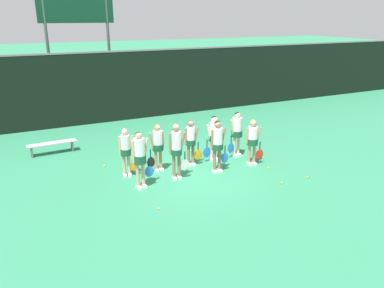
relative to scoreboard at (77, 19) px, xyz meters
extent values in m
plane|color=#2D7F56|center=(1.94, -8.50, -4.82)|extent=(140.00, 140.00, 0.00)
cube|color=black|center=(1.94, -1.16, -3.15)|extent=(60.00, 0.06, 3.35)
cube|color=slate|center=(1.94, -1.16, -1.43)|extent=(60.00, 0.08, 0.08)
cylinder|color=#515156|center=(-1.43, 0.00, -1.72)|extent=(0.14, 0.14, 6.19)
cylinder|color=#515156|center=(1.43, 0.00, -1.72)|extent=(0.14, 0.14, 6.19)
cube|color=#0F3823|center=(0.00, 0.00, 0.60)|extent=(3.49, 0.12, 1.54)
cube|color=#B2B2B7|center=(-2.16, -4.72, -4.40)|extent=(1.80, 0.44, 0.04)
cylinder|color=slate|center=(-1.43, -4.56, -4.62)|extent=(0.06, 0.06, 0.40)
cylinder|color=slate|center=(-1.42, -4.81, -4.62)|extent=(0.06, 0.06, 0.40)
cylinder|color=slate|center=(-2.90, -4.62, -4.62)|extent=(0.06, 0.06, 0.40)
cylinder|color=slate|center=(-2.89, -4.87, -4.62)|extent=(0.06, 0.06, 0.40)
cylinder|color=tan|center=(-0.02, -9.03, -4.39)|extent=(0.10, 0.10, 0.85)
cylinder|color=tan|center=(-0.21, -9.06, -4.39)|extent=(0.10, 0.10, 0.85)
cube|color=white|center=(-0.02, -9.06, -4.77)|extent=(0.14, 0.25, 0.09)
cube|color=white|center=(-0.20, -9.09, -4.77)|extent=(0.14, 0.25, 0.09)
cylinder|color=#194C33|center=(-0.11, -9.05, -3.88)|extent=(0.38, 0.38, 0.25)
cylinder|color=white|center=(-0.11, -9.05, -3.60)|extent=(0.33, 0.33, 0.73)
sphere|color=tan|center=(-0.11, -9.05, -3.14)|extent=(0.19, 0.19, 0.19)
sphere|color=#4C331E|center=(-0.12, -9.03, -3.12)|extent=(0.18, 0.18, 0.18)
cylinder|color=tan|center=(0.09, -9.02, -3.61)|extent=(0.23, 0.11, 0.69)
cylinder|color=tan|center=(-0.31, -9.08, -3.61)|extent=(0.08, 0.08, 0.69)
cylinder|color=black|center=(0.17, -9.03, -4.04)|extent=(0.03, 0.03, 0.25)
ellipsoid|color=blue|center=(0.17, -9.03, -4.34)|extent=(0.28, 0.03, 0.35)
cylinder|color=#8C664C|center=(1.22, -8.93, -4.39)|extent=(0.10, 0.10, 0.86)
cylinder|color=#8C664C|center=(1.05, -8.90, -4.39)|extent=(0.10, 0.10, 0.86)
cube|color=white|center=(1.21, -8.96, -4.77)|extent=(0.15, 0.26, 0.09)
cube|color=white|center=(1.05, -8.93, -4.77)|extent=(0.15, 0.26, 0.09)
cylinder|color=#194C33|center=(1.13, -8.91, -3.89)|extent=(0.35, 0.35, 0.18)
cylinder|color=white|center=(1.13, -8.91, -3.60)|extent=(0.30, 0.30, 0.72)
sphere|color=#8C664C|center=(1.13, -8.91, -3.13)|extent=(0.21, 0.21, 0.21)
sphere|color=#D8B772|center=(1.14, -8.89, -3.10)|extent=(0.20, 0.20, 0.20)
cylinder|color=#8C664C|center=(1.32, -8.95, -3.61)|extent=(0.23, 0.11, 0.69)
cylinder|color=#8C664C|center=(0.95, -8.88, -3.61)|extent=(0.08, 0.08, 0.69)
cylinder|color=black|center=(1.40, -8.98, -4.04)|extent=(0.03, 0.03, 0.27)
ellipsoid|color=silver|center=(1.40, -8.98, -4.37)|extent=(0.30, 0.03, 0.38)
cylinder|color=#8C664C|center=(2.67, -8.98, -4.40)|extent=(0.10, 0.10, 0.84)
cylinder|color=#8C664C|center=(2.48, -8.98, -4.40)|extent=(0.10, 0.10, 0.84)
cube|color=white|center=(2.67, -9.01, -4.77)|extent=(0.12, 0.24, 0.09)
cube|color=white|center=(2.48, -9.01, -4.77)|extent=(0.12, 0.24, 0.09)
cylinder|color=#194C33|center=(2.57, -8.98, -3.91)|extent=(0.39, 0.39, 0.19)
cylinder|color=white|center=(2.57, -8.98, -3.63)|extent=(0.34, 0.34, 0.69)
sphere|color=#8C664C|center=(2.57, -8.98, -3.17)|extent=(0.23, 0.23, 0.23)
sphere|color=black|center=(2.57, -8.96, -3.15)|extent=(0.21, 0.21, 0.21)
cylinder|color=#8C664C|center=(2.79, -8.98, -3.64)|extent=(0.21, 0.08, 0.65)
cylinder|color=#8C664C|center=(2.37, -8.98, -3.64)|extent=(0.08, 0.08, 0.65)
cylinder|color=black|center=(2.87, -8.99, -4.05)|extent=(0.03, 0.03, 0.26)
ellipsoid|color=blue|center=(2.87, -8.99, -4.36)|extent=(0.28, 0.03, 0.36)
cylinder|color=tan|center=(4.09, -8.96, -4.43)|extent=(0.10, 0.10, 0.77)
cylinder|color=tan|center=(3.90, -8.92, -4.43)|extent=(0.10, 0.10, 0.77)
cube|color=white|center=(4.08, -8.99, -4.77)|extent=(0.15, 0.26, 0.09)
cube|color=white|center=(3.90, -8.95, -4.77)|extent=(0.15, 0.26, 0.09)
cylinder|color=#194C33|center=(3.99, -8.94, -3.97)|extent=(0.39, 0.39, 0.22)
cylinder|color=white|center=(3.99, -8.94, -3.74)|extent=(0.34, 0.34, 0.61)
sphere|color=tan|center=(3.99, -8.94, -3.32)|extent=(0.22, 0.22, 0.22)
sphere|color=#D8B772|center=(4.00, -8.92, -3.29)|extent=(0.21, 0.21, 0.21)
cylinder|color=tan|center=(4.20, -8.98, -3.76)|extent=(0.21, 0.11, 0.58)
cylinder|color=tan|center=(3.80, -8.90, -3.76)|extent=(0.08, 0.08, 0.58)
cylinder|color=black|center=(4.27, -9.01, -4.13)|extent=(0.03, 0.03, 0.28)
ellipsoid|color=red|center=(4.27, -9.01, -4.46)|extent=(0.32, 0.03, 0.38)
cylinder|color=tan|center=(-0.16, -8.01, -4.44)|extent=(0.10, 0.10, 0.77)
cylinder|color=tan|center=(-0.31, -7.98, -4.44)|extent=(0.10, 0.10, 0.77)
cube|color=white|center=(-0.16, -8.04, -4.77)|extent=(0.15, 0.26, 0.09)
cube|color=white|center=(-0.32, -8.01, -4.77)|extent=(0.15, 0.26, 0.09)
cylinder|color=#194C33|center=(-0.24, -8.00, -3.98)|extent=(0.33, 0.33, 0.21)
cylinder|color=white|center=(-0.24, -8.00, -3.73)|extent=(0.29, 0.29, 0.64)
sphere|color=tan|center=(-0.24, -8.00, -3.32)|extent=(0.19, 0.19, 0.19)
sphere|color=#D8B772|center=(-0.23, -7.98, -3.30)|extent=(0.18, 0.18, 0.18)
cylinder|color=tan|center=(-0.05, -8.03, -3.75)|extent=(0.21, 0.11, 0.61)
cylinder|color=tan|center=(-0.41, -7.97, -3.75)|extent=(0.08, 0.08, 0.60)
cylinder|color=black|center=(0.02, -8.06, -4.14)|extent=(0.03, 0.03, 0.28)
ellipsoid|color=orange|center=(0.02, -8.06, -4.47)|extent=(0.28, 0.03, 0.38)
cylinder|color=tan|center=(0.94, -8.03, -4.43)|extent=(0.10, 0.10, 0.77)
cylinder|color=tan|center=(0.76, -8.04, -4.43)|extent=(0.10, 0.10, 0.77)
cube|color=white|center=(0.94, -8.06, -4.77)|extent=(0.12, 0.24, 0.09)
cube|color=white|center=(0.77, -8.07, -4.77)|extent=(0.12, 0.24, 0.09)
cylinder|color=#194C33|center=(0.85, -8.03, -3.97)|extent=(0.36, 0.36, 0.21)
cylinder|color=white|center=(0.85, -8.03, -3.73)|extent=(0.31, 0.31, 0.64)
sphere|color=tan|center=(0.85, -8.03, -3.31)|extent=(0.20, 0.20, 0.20)
sphere|color=olive|center=(0.85, -8.01, -3.28)|extent=(0.19, 0.19, 0.19)
cylinder|color=tan|center=(0.65, -8.04, -3.74)|extent=(0.20, 0.08, 0.61)
cylinder|color=tan|center=(1.04, -8.03, -3.74)|extent=(0.08, 0.08, 0.60)
cylinder|color=black|center=(0.57, -8.06, -4.13)|extent=(0.03, 0.03, 0.27)
ellipsoid|color=black|center=(0.57, -8.06, -4.45)|extent=(0.27, 0.03, 0.37)
cylinder|color=#8C664C|center=(2.13, -8.08, -4.43)|extent=(0.10, 0.10, 0.78)
cylinder|color=#8C664C|center=(1.97, -8.06, -4.43)|extent=(0.10, 0.10, 0.78)
cube|color=white|center=(2.12, -8.11, -4.77)|extent=(0.14, 0.25, 0.09)
cube|color=white|center=(1.96, -8.09, -4.77)|extent=(0.14, 0.25, 0.09)
cylinder|color=#194C33|center=(2.05, -8.07, -3.97)|extent=(0.33, 0.33, 0.20)
cylinder|color=white|center=(2.05, -8.07, -3.72)|extent=(0.29, 0.29, 0.63)
sphere|color=#8C664C|center=(2.05, -8.07, -3.30)|extent=(0.22, 0.22, 0.22)
sphere|color=#4C331E|center=(2.05, -8.05, -3.27)|extent=(0.20, 0.20, 0.20)
cylinder|color=#8C664C|center=(2.23, -8.09, -3.74)|extent=(0.21, 0.10, 0.60)
cylinder|color=#8C664C|center=(1.87, -8.05, -3.74)|extent=(0.08, 0.08, 0.60)
cylinder|color=black|center=(2.31, -8.12, -4.13)|extent=(0.03, 0.03, 0.28)
ellipsoid|color=orange|center=(2.31, -8.12, -4.45)|extent=(0.31, 0.03, 0.38)
cylinder|color=beige|center=(3.08, -8.02, -4.42)|extent=(0.10, 0.10, 0.79)
cylinder|color=beige|center=(2.90, -8.01, -4.42)|extent=(0.10, 0.10, 0.79)
cube|color=white|center=(3.08, -8.05, -4.77)|extent=(0.11, 0.24, 0.09)
cube|color=white|center=(2.90, -8.04, -4.77)|extent=(0.11, 0.24, 0.09)
cylinder|color=#194C33|center=(2.99, -8.01, -3.96)|extent=(0.38, 0.38, 0.21)
cylinder|color=white|center=(2.99, -8.01, -3.72)|extent=(0.33, 0.33, 0.63)
sphere|color=beige|center=(2.99, -8.01, -3.29)|extent=(0.23, 0.23, 0.23)
sphere|color=black|center=(2.99, -7.99, -3.26)|extent=(0.21, 0.21, 0.21)
cylinder|color=beige|center=(2.78, -8.01, -3.73)|extent=(0.20, 0.08, 0.60)
cylinder|color=beige|center=(3.19, -8.02, -3.73)|extent=(0.08, 0.08, 0.60)
cylinder|color=black|center=(2.70, -8.03, -4.12)|extent=(0.03, 0.03, 0.28)
ellipsoid|color=blue|center=(2.70, -8.03, -4.45)|extent=(0.32, 0.03, 0.38)
cylinder|color=beige|center=(4.06, -7.97, -4.42)|extent=(0.10, 0.10, 0.80)
cylinder|color=beige|center=(3.88, -8.00, -4.42)|extent=(0.10, 0.10, 0.80)
cube|color=white|center=(4.07, -8.00, -4.77)|extent=(0.15, 0.26, 0.09)
cube|color=white|center=(3.88, -8.03, -4.77)|extent=(0.15, 0.26, 0.09)
cylinder|color=#194C33|center=(3.97, -7.99, -3.94)|extent=(0.40, 0.40, 0.22)
cylinder|color=white|center=(3.97, -7.99, -3.68)|extent=(0.35, 0.35, 0.68)
sphere|color=beige|center=(3.97, -7.99, -3.24)|extent=(0.19, 0.19, 0.19)
sphere|color=black|center=(3.97, -7.97, -3.22)|extent=(0.18, 0.18, 0.18)
cylinder|color=beige|center=(3.76, -8.02, -3.69)|extent=(0.22, 0.11, 0.64)
cylinder|color=beige|center=(4.17, -7.95, -3.69)|extent=(0.08, 0.08, 0.64)
cylinder|color=black|center=(3.68, -8.06, -4.11)|extent=(0.03, 0.03, 0.28)
ellipsoid|color=blue|center=(3.68, -8.06, -4.44)|extent=(0.27, 0.03, 0.38)
sphere|color=#CCE033|center=(-0.13, -10.57, -4.79)|extent=(0.06, 0.06, 0.06)
sphere|color=#CCE033|center=(2.64, -6.82, -4.78)|extent=(0.07, 0.07, 0.07)
sphere|color=#CCE033|center=(3.92, -10.71, -4.78)|extent=(0.07, 0.07, 0.07)
sphere|color=#CCE033|center=(-0.71, -6.89, -4.79)|extent=(0.07, 0.07, 0.07)
sphere|color=#CCE033|center=(4.95, -10.73, -4.79)|extent=(0.06, 0.06, 0.06)
sphere|color=#CCE033|center=(4.28, -9.55, -4.78)|extent=(0.07, 0.07, 0.07)
camera|label=1|loc=(-3.26, -19.03, 0.14)|focal=35.00mm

